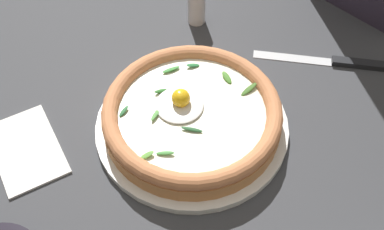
{
  "coord_description": "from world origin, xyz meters",
  "views": [
    {
      "loc": [
        0.32,
        -0.33,
        0.56
      ],
      "look_at": [
        0.04,
        -0.01,
        0.03
      ],
      "focal_mm": 43.18,
      "sensor_mm": 36.0,
      "label": 1
    }
  ],
  "objects": [
    {
      "name": "folded_napkin",
      "position": [
        -0.11,
        -0.2,
        0.0
      ],
      "size": [
        0.16,
        0.13,
        0.01
      ],
      "primitive_type": "cube",
      "rotation": [
        0.0,
        0.0,
        2.81
      ],
      "color": "white",
      "rests_on": "ground"
    },
    {
      "name": "pizza",
      "position": [
        0.04,
        -0.01,
        0.03
      ],
      "size": [
        0.26,
        0.26,
        0.06
      ],
      "color": "#CE854A",
      "rests_on": "pizza_plate"
    },
    {
      "name": "pepper_shaker",
      "position": [
        -0.12,
        0.18,
        0.04
      ],
      "size": [
        0.03,
        0.03,
        0.07
      ],
      "primitive_type": "cylinder",
      "color": "silver",
      "rests_on": "ground"
    },
    {
      "name": "pizza_plate",
      "position": [
        0.04,
        -0.01,
        0.01
      ],
      "size": [
        0.29,
        0.29,
        0.01
      ],
      "primitive_type": "cylinder",
      "color": "white",
      "rests_on": "ground"
    },
    {
      "name": "table_knife",
      "position": [
        0.14,
        0.26,
        0.0
      ],
      "size": [
        0.2,
        0.14,
        0.01
      ],
      "color": "silver",
      "rests_on": "ground"
    },
    {
      "name": "ground_plane",
      "position": [
        0.0,
        0.0,
        -0.01
      ],
      "size": [
        2.4,
        2.4,
        0.03
      ],
      "primitive_type": "cube",
      "color": "#37383C",
      "rests_on": "ground"
    }
  ]
}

